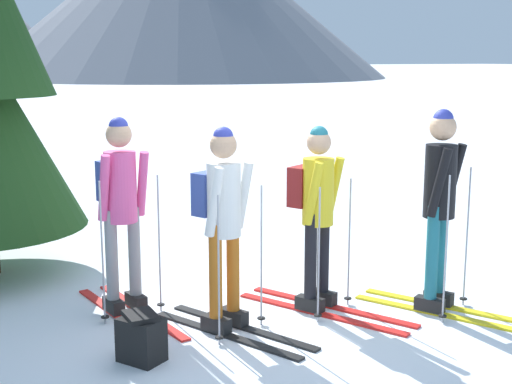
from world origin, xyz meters
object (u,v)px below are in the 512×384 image
skier_in_yellow (317,208)px  backpack_on_snow_front (141,338)px  skier_in_pink (121,203)px  skier_in_black (440,200)px  skier_in_white (223,217)px

skier_in_yellow → backpack_on_snow_front: size_ratio=4.22×
skier_in_pink → skier_in_black: (2.54, -1.26, 0.02)m
skier_in_white → backpack_on_snow_front: 1.18m
skier_in_pink → skier_in_yellow: 1.74m
skier_in_pink → skier_in_black: 2.83m
skier_in_white → skier_in_black: (1.91, -0.46, 0.05)m
skier_in_white → skier_in_yellow: 0.95m
skier_in_black → skier_in_yellow: bearing=151.5°
skier_in_yellow → backpack_on_snow_front: 1.96m
skier_in_pink → skier_in_yellow: skier_in_pink is taller
skier_in_black → skier_in_pink: bearing=153.6°
skier_in_pink → skier_in_white: (0.63, -0.80, -0.03)m
skier_in_yellow → skier_in_black: bearing=-28.5°
skier_in_pink → skier_in_yellow: size_ratio=1.05×
skier_in_black → skier_in_white: bearing=166.6°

